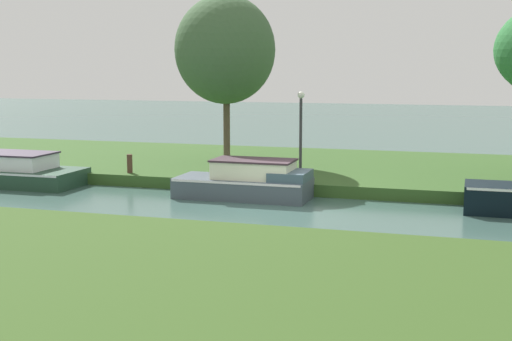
% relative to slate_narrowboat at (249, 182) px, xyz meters
% --- Properties ---
extents(ground_plane, '(120.00, 120.00, 0.00)m').
position_rel_slate_narrowboat_xyz_m(ground_plane, '(1.16, -1.20, -0.53)').
color(ground_plane, '#3B5A52').
extents(riverbank_far, '(72.00, 10.00, 0.40)m').
position_rel_slate_narrowboat_xyz_m(riverbank_far, '(1.16, 5.80, -0.33)').
color(riverbank_far, '#325523').
rests_on(riverbank_far, ground_plane).
extents(riverbank_near, '(72.00, 10.00, 0.40)m').
position_rel_slate_narrowboat_xyz_m(riverbank_near, '(1.16, -10.20, -0.33)').
color(riverbank_near, '#33511E').
rests_on(riverbank_near, ground_plane).
extents(slate_narrowboat, '(4.26, 1.76, 1.25)m').
position_rel_slate_narrowboat_xyz_m(slate_narrowboat, '(0.00, 0.00, 0.00)').
color(slate_narrowboat, '#444F5A').
rests_on(slate_narrowboat, ground_plane).
extents(forest_cruiser, '(4.94, 2.18, 1.15)m').
position_rel_slate_narrowboat_xyz_m(forest_cruiser, '(-8.86, -0.00, -0.03)').
color(forest_cruiser, '#22412F').
rests_on(forest_cruiser, ground_plane).
extents(willow_tree_left, '(3.80, 4.44, 6.48)m').
position_rel_slate_narrowboat_xyz_m(willow_tree_left, '(-2.50, 4.90, 4.25)').
color(willow_tree_left, brown).
rests_on(willow_tree_left, riverbank_far).
extents(lamp_post, '(0.24, 0.24, 2.92)m').
position_rel_slate_narrowboat_xyz_m(lamp_post, '(1.12, 2.35, 1.70)').
color(lamp_post, '#333338').
rests_on(lamp_post, riverbank_far).
extents(mooring_post_near, '(0.19, 0.19, 0.66)m').
position_rel_slate_narrowboat_xyz_m(mooring_post_near, '(-4.88, 1.37, 0.20)').
color(mooring_post_near, '#4C3226').
rests_on(mooring_post_near, riverbank_far).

